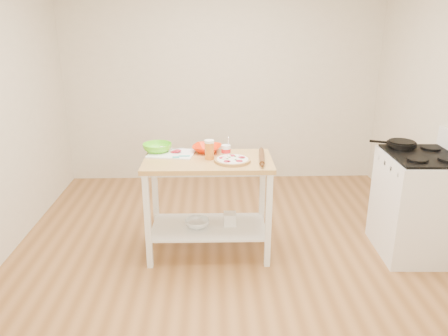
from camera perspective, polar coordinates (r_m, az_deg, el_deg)
room_shell at (r=3.40m, az=0.74°, el=7.05°), size 4.04×4.54×2.74m
prep_island at (r=3.85m, az=-2.06°, el=-2.44°), size 1.11×0.61×0.90m
gas_stove at (r=4.28m, az=23.86°, el=-4.36°), size 0.63×0.72×1.11m
skillet at (r=4.27m, az=22.10°, el=2.95°), size 0.39×0.26×0.03m
pizza at (r=3.69m, az=1.09°, el=1.06°), size 0.31×0.31×0.05m
cutting_board at (r=3.93m, az=-6.88°, el=1.94°), size 0.44×0.36×0.04m
spatula at (r=3.80m, az=-5.73°, el=1.50°), size 0.15×0.05×0.01m
knife at (r=4.01m, az=-7.69°, el=2.36°), size 0.26×0.13×0.01m
orange_bowl at (r=3.96m, az=-2.24°, el=2.56°), size 0.31×0.31×0.06m
green_bowl at (r=3.99m, az=-8.69°, el=2.61°), size 0.34×0.34×0.08m
beer_pint at (r=3.75m, az=-1.93°, el=2.42°), size 0.08×0.08×0.17m
yogurt_tub at (r=3.84m, az=0.27°, el=2.30°), size 0.08×0.08×0.17m
rolling_pin at (r=3.77m, az=4.95°, el=1.45°), size 0.08×0.39×0.04m
shelf_glass_bowl at (r=3.98m, az=-3.53°, el=-7.24°), size 0.23×0.23×0.07m
shelf_bin at (r=4.01m, az=0.77°, el=-6.64°), size 0.11×0.11×0.11m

